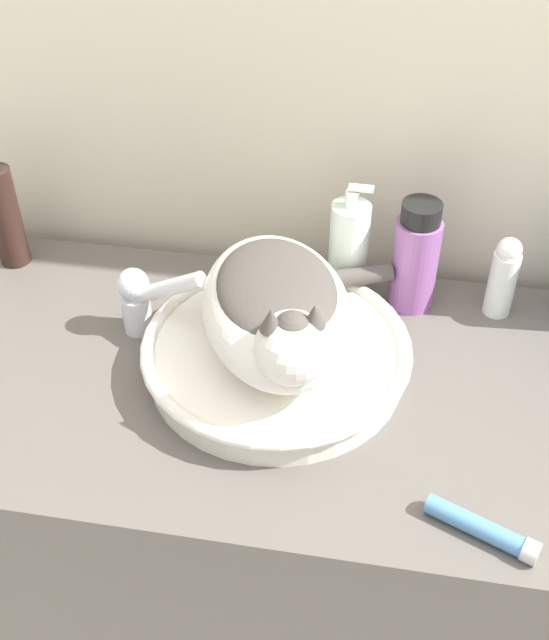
# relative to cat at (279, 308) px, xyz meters

# --- Properties ---
(wall_back) EXTENTS (8.00, 0.05, 2.40)m
(wall_back) POSITION_rel_cat_xyz_m (0.00, 0.32, 0.18)
(wall_back) COLOR beige
(wall_back) RESTS_ON ground_plane
(vanity_counter) EXTENTS (1.20, 0.55, 0.89)m
(vanity_counter) POSITION_rel_cat_xyz_m (0.00, -0.01, -0.57)
(vanity_counter) COLOR #56514C
(vanity_counter) RESTS_ON ground_plane
(sink_basin) EXTENTS (0.38, 0.38, 0.05)m
(sink_basin) POSITION_rel_cat_xyz_m (-0.00, 0.01, -0.09)
(sink_basin) COLOR white
(sink_basin) RESTS_ON vanity_counter
(cat) EXTENTS (0.30, 0.36, 0.16)m
(cat) POSITION_rel_cat_xyz_m (0.00, 0.00, 0.00)
(cat) COLOR silver
(cat) RESTS_ON sink_basin
(faucet) EXTENTS (0.14, 0.06, 0.14)m
(faucet) POSITION_rel_cat_xyz_m (-0.21, 0.06, -0.06)
(faucet) COLOR silver
(faucet) RESTS_ON vanity_counter
(deodorant_stick) EXTENTS (0.04, 0.04, 0.14)m
(deodorant_stick) POSITION_rel_cat_xyz_m (0.31, 0.20, -0.05)
(deodorant_stick) COLOR silver
(deodorant_stick) RESTS_ON vanity_counter
(mouthwash_bottle) EXTENTS (0.07, 0.07, 0.18)m
(mouthwash_bottle) POSITION_rel_cat_xyz_m (0.18, 0.20, -0.04)
(mouthwash_bottle) COLOR #93569E
(mouthwash_bottle) RESTS_ON vanity_counter
(hairspray_can_black) EXTENTS (0.05, 0.05, 0.20)m
(hairspray_can_black) POSITION_rel_cat_xyz_m (-0.48, 0.20, -0.03)
(hairspray_can_black) COLOR #331E19
(hairspray_can_black) RESTS_ON vanity_counter
(soap_pump_bottle) EXTENTS (0.06, 0.06, 0.20)m
(soap_pump_bottle) POSITION_rel_cat_xyz_m (0.08, 0.20, -0.04)
(soap_pump_bottle) COLOR silver
(soap_pump_bottle) RESTS_ON vanity_counter
(cream_tube) EXTENTS (0.14, 0.08, 0.03)m
(cream_tube) POSITION_rel_cat_xyz_m (0.28, -0.23, -0.11)
(cream_tube) COLOR #4C7FB2
(cream_tube) RESTS_ON vanity_counter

